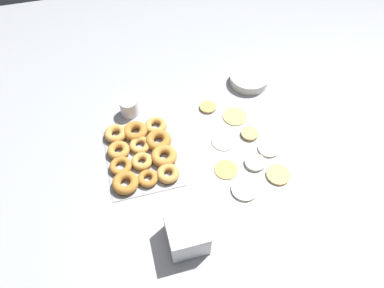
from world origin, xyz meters
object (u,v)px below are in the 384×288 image
(pancake_7, at_px, (255,163))
(batter_bowl, at_px, (249,79))
(pancake_3, at_px, (245,189))
(container_stack, at_px, (187,233))
(paper_cup, at_px, (129,107))
(donut_tray, at_px, (142,152))
(pancake_8, at_px, (226,169))
(pancake_6, at_px, (269,149))
(pancake_1, at_px, (224,141))
(pancake_2, at_px, (208,107))
(pancake_4, at_px, (250,134))
(pancake_5, at_px, (278,175))
(pancake_0, at_px, (235,116))

(pancake_7, bearing_deg, batter_bowl, 162.27)
(pancake_3, distance_m, container_stack, 0.33)
(pancake_3, bearing_deg, batter_bowl, 157.79)
(paper_cup, bearing_deg, donut_tray, 2.45)
(container_stack, bearing_deg, donut_tray, -167.72)
(donut_tray, relative_size, container_stack, 2.59)
(pancake_7, xyz_separation_m, pancake_8, (-0.00, -0.13, -0.00))
(pancake_7, bearing_deg, pancake_6, 122.24)
(pancake_7, xyz_separation_m, donut_tray, (-0.18, -0.47, 0.01))
(pancake_1, height_order, container_stack, container_stack)
(pancake_1, xyz_separation_m, pancake_2, (-0.22, -0.01, 0.00))
(pancake_2, height_order, pancake_4, pancake_4)
(pancake_8, bearing_deg, container_stack, -43.21)
(pancake_7, bearing_deg, pancake_2, -164.47)
(pancake_1, height_order, pancake_2, pancake_2)
(donut_tray, bearing_deg, pancake_2, 118.20)
(container_stack, height_order, paper_cup, container_stack)
(pancake_2, relative_size, paper_cup, 0.93)
(batter_bowl, bearing_deg, donut_tray, -63.15)
(pancake_3, xyz_separation_m, batter_bowl, (-0.61, 0.25, 0.02))
(pancake_4, height_order, pancake_7, same)
(pancake_4, xyz_separation_m, pancake_7, (0.16, -0.04, -0.00))
(batter_bowl, distance_m, container_stack, 0.93)
(pancake_5, xyz_separation_m, pancake_6, (-0.14, 0.02, -0.00))
(pancake_5, height_order, batter_bowl, batter_bowl)
(donut_tray, relative_size, batter_bowl, 1.97)
(paper_cup, bearing_deg, pancake_3, 35.17)
(pancake_2, relative_size, batter_bowl, 0.41)
(pancake_2, bearing_deg, container_stack, -23.29)
(pancake_1, bearing_deg, container_stack, -34.53)
(pancake_6, bearing_deg, pancake_5, -6.09)
(pancake_2, distance_m, pancake_4, 0.26)
(pancake_2, height_order, pancake_6, pancake_2)
(pancake_4, xyz_separation_m, pancake_8, (0.16, -0.17, -0.00))
(pancake_5, xyz_separation_m, pancake_8, (-0.09, -0.21, -0.00))
(pancake_7, relative_size, donut_tray, 0.23)
(pancake_5, relative_size, paper_cup, 1.18)
(donut_tray, height_order, batter_bowl, batter_bowl)
(pancake_3, bearing_deg, pancake_4, 155.14)
(pancake_5, bearing_deg, paper_cup, -133.48)
(donut_tray, bearing_deg, pancake_6, 77.77)
(pancake_1, distance_m, donut_tray, 0.38)
(donut_tray, bearing_deg, pancake_8, 62.46)
(pancake_3, bearing_deg, pancake_6, 133.36)
(pancake_2, relative_size, pancake_3, 0.73)
(pancake_4, bearing_deg, pancake_0, -167.57)
(pancake_5, distance_m, pancake_8, 0.22)
(pancake_3, distance_m, donut_tray, 0.48)
(pancake_4, height_order, paper_cup, paper_cup)
(pancake_0, distance_m, pancake_6, 0.24)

